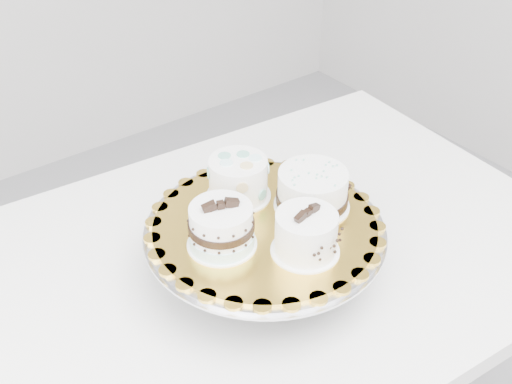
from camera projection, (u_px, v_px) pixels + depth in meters
table at (254, 289)px, 1.17m from camera, size 1.18×0.83×0.75m
cake_stand at (265, 242)px, 1.03m from camera, size 0.38×0.38×0.10m
cake_board at (265, 225)px, 1.01m from camera, size 0.42×0.42×0.01m
cake_swirl at (306, 235)px, 0.94m from camera, size 0.10×0.10×0.08m
cake_banded at (221, 228)px, 0.95m from camera, size 0.12×0.12×0.09m
cake_dots at (238, 178)px, 1.05m from camera, size 0.12×0.12×0.07m
cake_ribbon at (313, 191)px, 1.03m from camera, size 0.14×0.14×0.07m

